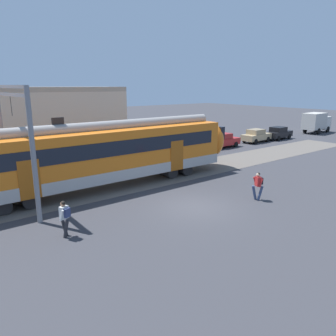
{
  "coord_description": "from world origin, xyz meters",
  "views": [
    {
      "loc": [
        -11.57,
        -12.51,
        6.49
      ],
      "look_at": [
        0.34,
        2.83,
        1.6
      ],
      "focal_mm": 35.0,
      "sensor_mm": 36.0,
      "label": 1
    }
  ],
  "objects_px": {
    "parked_car_grey": "(191,145)",
    "parked_car_red": "(223,140)",
    "pedestrian_red": "(258,184)",
    "parked_car_black": "(279,133)",
    "pedestrian_white": "(65,216)",
    "parked_car_tan": "(256,136)",
    "box_truck": "(317,122)"
  },
  "relations": [
    {
      "from": "parked_car_grey",
      "to": "parked_car_red",
      "type": "distance_m",
      "value": 4.64
    },
    {
      "from": "pedestrian_red",
      "to": "parked_car_black",
      "type": "distance_m",
      "value": 24.02
    },
    {
      "from": "pedestrian_white",
      "to": "parked_car_red",
      "type": "distance_m",
      "value": 23.92
    },
    {
      "from": "pedestrian_white",
      "to": "parked_car_tan",
      "type": "relative_size",
      "value": 0.41
    },
    {
      "from": "parked_car_tan",
      "to": "box_truck",
      "type": "relative_size",
      "value": 0.76
    },
    {
      "from": "parked_car_black",
      "to": "pedestrian_white",
      "type": "bearing_deg",
      "value": -161.72
    },
    {
      "from": "pedestrian_white",
      "to": "pedestrian_red",
      "type": "relative_size",
      "value": 1.0
    },
    {
      "from": "parked_car_black",
      "to": "box_truck",
      "type": "bearing_deg",
      "value": 0.58
    },
    {
      "from": "pedestrian_red",
      "to": "parked_car_black",
      "type": "relative_size",
      "value": 0.41
    },
    {
      "from": "parked_car_grey",
      "to": "parked_car_red",
      "type": "relative_size",
      "value": 1.01
    },
    {
      "from": "pedestrian_white",
      "to": "parked_car_black",
      "type": "height_order",
      "value": "pedestrian_white"
    },
    {
      "from": "parked_car_grey",
      "to": "parked_car_tan",
      "type": "bearing_deg",
      "value": 0.59
    },
    {
      "from": "parked_car_grey",
      "to": "parked_car_tan",
      "type": "relative_size",
      "value": 1.0
    },
    {
      "from": "pedestrian_red",
      "to": "box_truck",
      "type": "bearing_deg",
      "value": 22.97
    },
    {
      "from": "box_truck",
      "to": "parked_car_tan",
      "type": "bearing_deg",
      "value": 179.18
    },
    {
      "from": "pedestrian_red",
      "to": "parked_car_red",
      "type": "distance_m",
      "value": 16.76
    },
    {
      "from": "pedestrian_red",
      "to": "parked_car_red",
      "type": "height_order",
      "value": "pedestrian_red"
    },
    {
      "from": "pedestrian_white",
      "to": "parked_car_tan",
      "type": "bearing_deg",
      "value": 21.3
    },
    {
      "from": "pedestrian_white",
      "to": "parked_car_black",
      "type": "distance_m",
      "value": 32.83
    },
    {
      "from": "parked_car_red",
      "to": "parked_car_tan",
      "type": "distance_m",
      "value": 5.69
    },
    {
      "from": "parked_car_tan",
      "to": "parked_car_black",
      "type": "height_order",
      "value": "same"
    },
    {
      "from": "parked_car_tan",
      "to": "parked_car_black",
      "type": "bearing_deg",
      "value": -3.95
    },
    {
      "from": "parked_car_red",
      "to": "parked_car_black",
      "type": "bearing_deg",
      "value": -2.05
    },
    {
      "from": "parked_car_red",
      "to": "parked_car_black",
      "type": "relative_size",
      "value": 0.98
    },
    {
      "from": "parked_car_grey",
      "to": "pedestrian_white",
      "type": "bearing_deg",
      "value": -148.05
    },
    {
      "from": "pedestrian_white",
      "to": "box_truck",
      "type": "relative_size",
      "value": 0.31
    },
    {
      "from": "pedestrian_red",
      "to": "parked_car_red",
      "type": "bearing_deg",
      "value": 49.94
    },
    {
      "from": "parked_car_grey",
      "to": "parked_car_black",
      "type": "bearing_deg",
      "value": -0.69
    },
    {
      "from": "box_truck",
      "to": "pedestrian_red",
      "type": "bearing_deg",
      "value": -157.03
    },
    {
      "from": "parked_car_red",
      "to": "parked_car_tan",
      "type": "height_order",
      "value": "same"
    },
    {
      "from": "parked_car_grey",
      "to": "parked_car_black",
      "type": "relative_size",
      "value": 0.99
    },
    {
      "from": "parked_car_tan",
      "to": "box_truck",
      "type": "bearing_deg",
      "value": -0.82
    }
  ]
}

